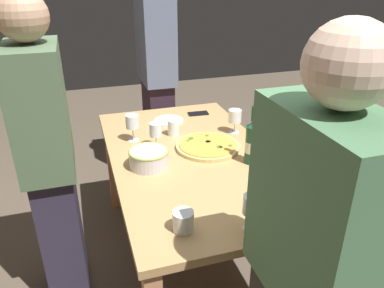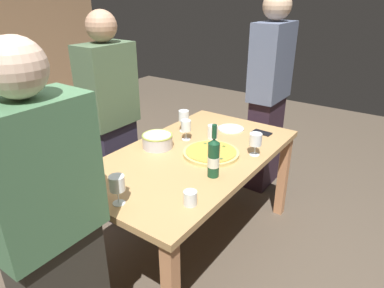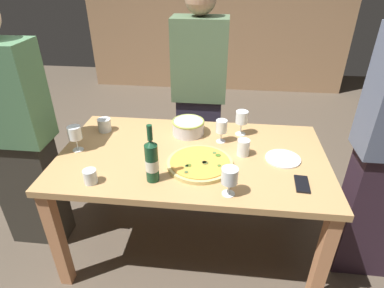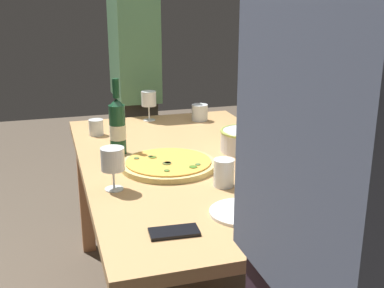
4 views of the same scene
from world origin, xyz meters
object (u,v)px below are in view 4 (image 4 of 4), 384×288
(wine_bottle, at_px, (117,126))
(person_guest_right, at_px, (347,126))
(serving_bowl, at_px, (245,139))
(cell_phone, at_px, (174,232))
(wine_glass_by_bottle, at_px, (113,161))
(wine_glass_far_left, at_px, (247,145))
(pizza, at_px, (168,164))
(cup_ceramic, at_px, (224,173))
(side_plate, at_px, (241,212))
(person_guest_left, at_px, (135,95))
(dining_table, at_px, (192,181))
(cup_amber, at_px, (200,113))
(cup_spare, at_px, (96,127))
(wine_glass_near_pizza, at_px, (149,99))
(person_host, at_px, (334,272))
(wine_glass_far_right, at_px, (289,148))

(wine_bottle, height_order, person_guest_right, person_guest_right)
(serving_bowl, bearing_deg, cell_phone, -36.90)
(wine_glass_by_bottle, height_order, wine_glass_far_left, wine_glass_by_bottle)
(pizza, bearing_deg, cup_ceramic, 30.04)
(side_plate, distance_m, person_guest_left, 1.63)
(wine_bottle, distance_m, wine_glass_far_left, 0.57)
(wine_bottle, bearing_deg, cup_ceramic, 32.33)
(dining_table, bearing_deg, cup_amber, 159.51)
(wine_glass_by_bottle, relative_size, cup_spare, 2.00)
(person_guest_left, xyz_separation_m, person_guest_right, (1.07, 0.79, 0.01))
(cup_amber, distance_m, cup_ceramic, 0.95)
(serving_bowl, xyz_separation_m, person_guest_left, (-1.04, -0.29, 0.02))
(serving_bowl, height_order, cup_amber, serving_bowl)
(wine_bottle, relative_size, side_plate, 1.60)
(pizza, distance_m, person_guest_left, 1.15)
(person_guest_left, bearing_deg, cup_amber, 27.92)
(dining_table, distance_m, cell_phone, 0.66)
(dining_table, relative_size, person_guest_right, 0.98)
(wine_glass_far_left, height_order, person_guest_left, person_guest_left)
(pizza, relative_size, person_guest_left, 0.23)
(cup_amber, xyz_separation_m, person_guest_right, (0.60, 0.52, 0.04))
(wine_bottle, relative_size, wine_glass_near_pizza, 2.03)
(wine_bottle, height_order, cell_phone, wine_bottle)
(wine_glass_by_bottle, bearing_deg, person_host, 18.59)
(wine_bottle, xyz_separation_m, person_guest_right, (0.15, 1.03, -0.04))
(dining_table, height_order, cup_spare, cup_spare)
(cup_ceramic, height_order, person_guest_left, person_guest_left)
(side_plate, relative_size, person_host, 0.12)
(wine_bottle, bearing_deg, person_host, 9.83)
(person_guest_left, bearing_deg, side_plate, -0.71)
(wine_glass_far_right, bearing_deg, cell_phone, -59.36)
(side_plate, height_order, person_guest_left, person_guest_left)
(wine_glass_by_bottle, distance_m, cup_spare, 0.72)
(serving_bowl, relative_size, side_plate, 1.06)
(person_host, bearing_deg, cup_ceramic, -2.88)
(serving_bowl, relative_size, wine_glass_by_bottle, 1.40)
(cup_spare, xyz_separation_m, person_guest_left, (-0.59, 0.30, 0.03))
(pizza, distance_m, cup_amber, 0.76)
(pizza, distance_m, serving_bowl, 0.39)
(dining_table, bearing_deg, serving_bowl, 101.82)
(person_host, height_order, person_guest_right, person_host)
(dining_table, relative_size, pizza, 4.25)
(cell_phone, xyz_separation_m, person_host, (0.52, 0.18, 0.14))
(cup_ceramic, bearing_deg, wine_bottle, -147.67)
(wine_glass_far_left, xyz_separation_m, person_host, (0.95, -0.22, 0.05))
(wine_glass_by_bottle, relative_size, cell_phone, 1.07)
(pizza, height_order, person_host, person_host)
(side_plate, relative_size, cell_phone, 1.42)
(cup_amber, xyz_separation_m, side_plate, (1.16, -0.24, -0.04))
(pizza, xyz_separation_m, wine_glass_by_bottle, (0.17, -0.24, 0.09))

